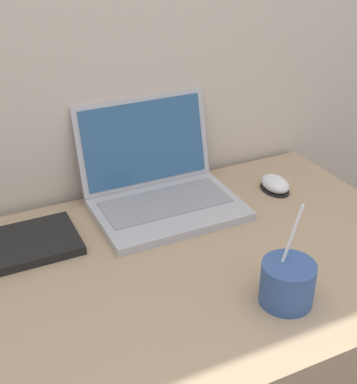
# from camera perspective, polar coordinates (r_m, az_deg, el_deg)

# --- Properties ---
(laptop) EXTENTS (0.35, 0.30, 0.24)m
(laptop) POSITION_cam_1_polar(r_m,az_deg,el_deg) (1.33, -2.01, 0.79)
(laptop) COLOR #ADADB2
(laptop) RESTS_ON desk
(drink_cup) EXTENTS (0.10, 0.10, 0.20)m
(drink_cup) POSITION_cam_1_polar(r_m,az_deg,el_deg) (1.04, 11.53, -9.40)
(drink_cup) COLOR #33518C
(drink_cup) RESTS_ON desk
(computer_mouse) EXTENTS (0.07, 0.10, 0.04)m
(computer_mouse) POSITION_cam_1_polar(r_m,az_deg,el_deg) (1.43, 10.26, 0.80)
(computer_mouse) COLOR black
(computer_mouse) RESTS_ON desk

